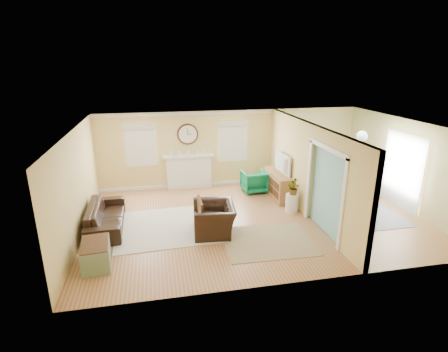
{
  "coord_description": "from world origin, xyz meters",
  "views": [
    {
      "loc": [
        -2.56,
        -8.5,
        4.15
      ],
      "look_at": [
        -0.8,
        0.3,
        1.2
      ],
      "focal_mm": 28.0,
      "sensor_mm": 36.0,
      "label": 1
    }
  ],
  "objects_px": {
    "eames_chair": "(214,219)",
    "credenza": "(279,185)",
    "sofa": "(106,216)",
    "green_chair": "(254,181)",
    "dining_table": "(343,197)"
  },
  "relations": [
    {
      "from": "sofa",
      "to": "dining_table",
      "type": "distance_m",
      "value": 6.75
    },
    {
      "from": "green_chair",
      "to": "credenza",
      "type": "xyz_separation_m",
      "value": [
        0.66,
        -0.58,
        0.04
      ]
    },
    {
      "from": "green_chair",
      "to": "credenza",
      "type": "height_order",
      "value": "credenza"
    },
    {
      "from": "eames_chair",
      "to": "credenza",
      "type": "relative_size",
      "value": 0.71
    },
    {
      "from": "eames_chair",
      "to": "dining_table",
      "type": "height_order",
      "value": "eames_chair"
    },
    {
      "from": "sofa",
      "to": "eames_chair",
      "type": "relative_size",
      "value": 1.9
    },
    {
      "from": "eames_chair",
      "to": "dining_table",
      "type": "bearing_deg",
      "value": 107.07
    },
    {
      "from": "dining_table",
      "to": "sofa",
      "type": "bearing_deg",
      "value": 97.97
    },
    {
      "from": "sofa",
      "to": "eames_chair",
      "type": "distance_m",
      "value": 2.84
    },
    {
      "from": "green_chair",
      "to": "dining_table",
      "type": "xyz_separation_m",
      "value": [
        2.22,
        -1.82,
        -0.02
      ]
    },
    {
      "from": "green_chair",
      "to": "credenza",
      "type": "bearing_deg",
      "value": 135.63
    },
    {
      "from": "sofa",
      "to": "dining_table",
      "type": "xyz_separation_m",
      "value": [
        6.75,
        -0.01,
        0.01
      ]
    },
    {
      "from": "green_chair",
      "to": "credenza",
      "type": "relative_size",
      "value": 0.48
    },
    {
      "from": "eames_chair",
      "to": "credenza",
      "type": "distance_m",
      "value": 3.22
    },
    {
      "from": "eames_chair",
      "to": "green_chair",
      "type": "xyz_separation_m",
      "value": [
        1.81,
        2.65,
        -0.02
      ]
    }
  ]
}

